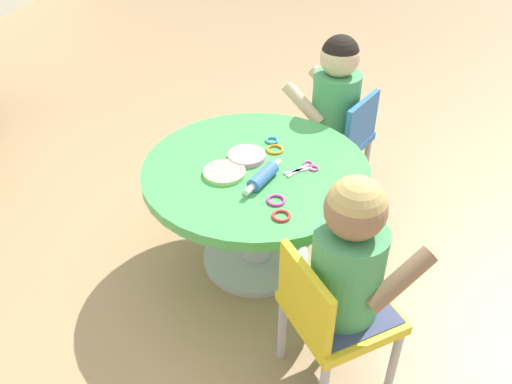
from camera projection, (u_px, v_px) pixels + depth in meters
The scene contains 14 objects.
ground_plane at pixel (256, 259), 2.23m from camera, with size 10.00×10.00×0.00m, color tan.
craft_table at pixel (256, 192), 2.02m from camera, with size 0.85×0.85×0.47m.
child_chair_left at pixel (332, 314), 1.59m from camera, with size 0.42×0.42×0.54m.
seated_child_left at pixel (351, 255), 1.47m from camera, with size 0.42×0.44×0.51m.
child_chair_right at pixel (339, 140), 2.43m from camera, with size 0.39×0.39×0.54m.
seated_child_right at pixel (335, 93), 2.31m from camera, with size 0.38×0.42×0.51m.
rolling_pin at pixel (263, 176), 1.85m from camera, with size 0.22×0.09×0.05m.
craft_scissors at pixel (305, 168), 1.93m from camera, with size 0.13×0.13×0.01m.
playdough_blob_0 at pixel (247, 156), 1.99m from camera, with size 0.14×0.14×0.02m, color pink.
playdough_blob_1 at pixel (224, 172), 1.90m from camera, with size 0.16×0.16×0.02m, color #B2E58C.
cookie_cutter_0 at pixel (276, 200), 1.77m from camera, with size 0.07×0.07×0.01m, color #D83FA5.
cookie_cutter_1 at pixel (275, 149), 2.04m from camera, with size 0.07×0.07×0.01m, color orange.
cookie_cutter_2 at pixel (281, 216), 1.71m from camera, with size 0.06×0.06×0.01m, color red.
cookie_cutter_3 at pixel (272, 140), 2.09m from camera, with size 0.05×0.05×0.01m, color #3F99D8.
Camera 1 is at (-1.59, -0.35, 1.55)m, focal length 37.00 mm.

